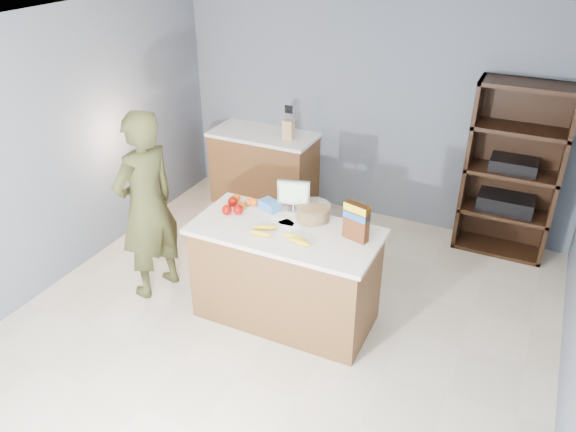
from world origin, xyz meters
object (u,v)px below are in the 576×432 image
at_px(counter_peninsula, 286,278).
at_px(shelving_unit, 512,173).
at_px(tv, 294,194).
at_px(cereal_box, 356,219).
at_px(person, 147,206).

xyz_separation_m(counter_peninsula, shelving_unit, (1.55, 2.05, 0.45)).
relative_size(tv, cereal_box, 0.90).
bearing_deg(tv, person, -159.01).
height_order(counter_peninsula, cereal_box, cereal_box).
bearing_deg(person, tv, 122.57).
relative_size(counter_peninsula, tv, 5.53).
bearing_deg(shelving_unit, person, -142.46).
height_order(shelving_unit, person, shelving_unit).
bearing_deg(cereal_box, counter_peninsula, -169.90).
bearing_deg(cereal_box, tv, 160.78).
distance_m(shelving_unit, cereal_box, 2.19).
bearing_deg(shelving_unit, cereal_box, -116.76).
height_order(person, cereal_box, person).
bearing_deg(shelving_unit, counter_peninsula, -127.11).
xyz_separation_m(counter_peninsula, cereal_box, (0.57, 0.10, 0.67)).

